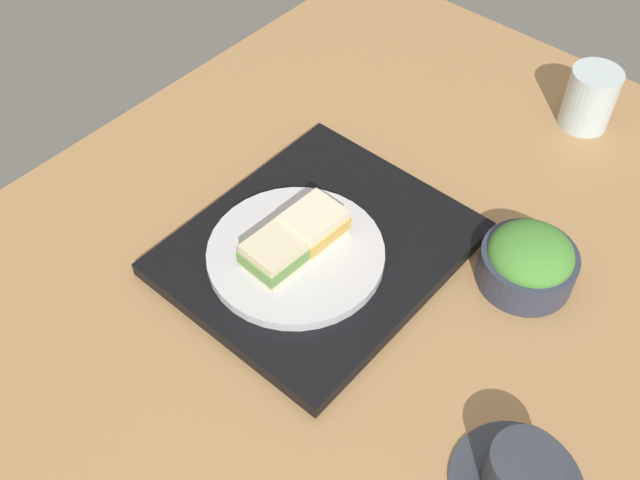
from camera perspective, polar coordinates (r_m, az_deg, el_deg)
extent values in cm
cube|color=tan|center=(99.53, 0.51, -5.03)|extent=(140.00, 100.00, 3.00)
cube|color=black|center=(102.30, -0.16, -0.64)|extent=(38.24, 32.60, 2.18)
cylinder|color=silver|center=(99.31, -1.86, -1.08)|extent=(23.77, 23.77, 1.49)
cube|color=#EFE5C1|center=(99.72, -0.48, 0.49)|extent=(7.67, 6.55, 1.36)
cube|color=gold|center=(98.49, -0.48, 1.12)|extent=(7.88, 6.96, 1.93)
cube|color=#EFE5C1|center=(97.27, -0.49, 1.77)|extent=(7.67, 6.55, 1.36)
cube|color=beige|center=(96.86, -3.33, -1.63)|extent=(7.67, 6.55, 1.25)
cube|color=#669347|center=(95.67, -3.37, -1.05)|extent=(8.26, 6.87, 1.83)
cube|color=beige|center=(94.49, -3.41, -0.45)|extent=(7.67, 6.55, 1.25)
cylinder|color=#33384C|center=(101.98, 15.53, -2.00)|extent=(12.76, 12.76, 5.21)
ellipsoid|color=#4C9338|center=(100.04, 15.83, -1.06)|extent=(11.19, 11.19, 6.16)
cylinder|color=#333842|center=(85.19, 15.24, -16.65)|extent=(7.85, 7.85, 5.72)
cylinder|color=#382111|center=(83.02, 15.59, -15.94)|extent=(7.22, 7.22, 0.40)
cylinder|color=silver|center=(127.06, 19.95, 10.16)|extent=(7.97, 7.97, 9.92)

